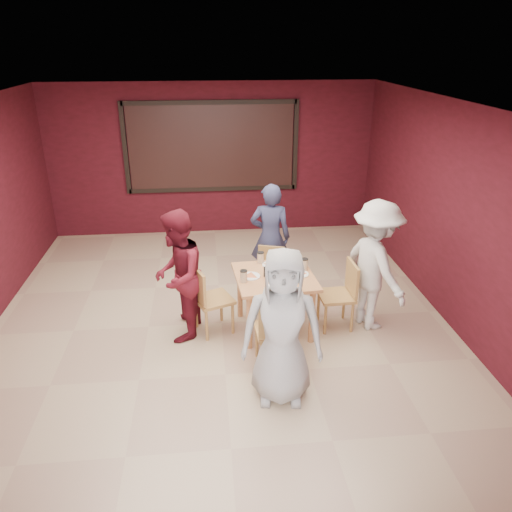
{
  "coord_description": "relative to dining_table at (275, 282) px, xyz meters",
  "views": [
    {
      "loc": [
        -0.13,
        -5.75,
        3.49
      ],
      "look_at": [
        0.44,
        -0.2,
        1.04
      ],
      "focal_mm": 35.0,
      "sensor_mm": 36.0,
      "label": 1
    }
  ],
  "objects": [
    {
      "name": "floor",
      "position": [
        -0.68,
        0.2,
        -0.67
      ],
      "size": [
        7.0,
        7.0,
        0.0
      ],
      "primitive_type": "plane",
      "color": "tan",
      "rests_on": "ground"
    },
    {
      "name": "window_blinds",
      "position": [
        -0.68,
        3.65,
        0.98
      ],
      "size": [
        3.0,
        0.02,
        1.5
      ],
      "primitive_type": "cube",
      "color": "black"
    },
    {
      "name": "dining_table",
      "position": [
        0.0,
        0.0,
        0.0
      ],
      "size": [
        1.04,
        1.04,
        0.92
      ],
      "color": "tan",
      "rests_on": "floor"
    },
    {
      "name": "chair_front",
      "position": [
        -0.09,
        -0.86,
        -0.15
      ],
      "size": [
        0.47,
        0.47,
        0.93
      ],
      "color": "#B89247",
      "rests_on": "floor"
    },
    {
      "name": "chair_back",
      "position": [
        0.05,
        0.81,
        -0.23
      ],
      "size": [
        0.47,
        0.47,
        0.78
      ],
      "color": "#B89247",
      "rests_on": "floor"
    },
    {
      "name": "chair_left",
      "position": [
        -0.84,
        0.0,
        -0.16
      ],
      "size": [
        0.57,
        0.57,
        0.91
      ],
      "color": "#B89247",
      "rests_on": "floor"
    },
    {
      "name": "chair_right",
      "position": [
        0.88,
        -0.02,
        -0.17
      ],
      "size": [
        0.45,
        0.45,
        0.9
      ],
      "color": "#B89247",
      "rests_on": "floor"
    },
    {
      "name": "diner_front",
      "position": [
        -0.11,
        -1.34,
        0.17
      ],
      "size": [
        0.89,
        0.64,
        1.68
      ],
      "primitive_type": "imported",
      "rotation": [
        0.0,
        0.0,
        -0.14
      ],
      "color": "#A6A6A6",
      "rests_on": "floor"
    },
    {
      "name": "diner_back",
      "position": [
        0.1,
        1.19,
        0.14
      ],
      "size": [
        0.65,
        0.48,
        1.62
      ],
      "primitive_type": "imported",
      "rotation": [
        0.0,
        0.0,
        2.98
      ],
      "color": "#313457",
      "rests_on": "floor"
    },
    {
      "name": "diner_left",
      "position": [
        -1.19,
        -0.02,
        0.16
      ],
      "size": [
        0.75,
        0.89,
        1.66
      ],
      "primitive_type": "imported",
      "rotation": [
        0.0,
        0.0,
        -1.73
      ],
      "color": "maroon",
      "rests_on": "floor"
    },
    {
      "name": "diner_right",
      "position": [
        1.28,
        -0.03,
        0.18
      ],
      "size": [
        0.94,
        1.24,
        1.71
      ],
      "primitive_type": "imported",
      "rotation": [
        0.0,
        0.0,
        1.88
      ],
      "color": "white",
      "rests_on": "floor"
    }
  ]
}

